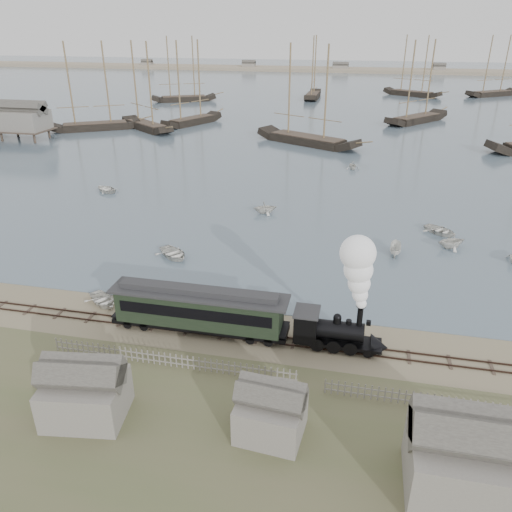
# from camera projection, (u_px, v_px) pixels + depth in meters

# --- Properties ---
(ground) EXTENTS (600.00, 600.00, 0.00)m
(ground) POSITION_uv_depth(u_px,v_px,m) (274.00, 327.00, 42.41)
(ground) COLOR gray
(ground) RESTS_ON ground
(harbor_water) EXTENTS (600.00, 336.00, 0.06)m
(harbor_water) POSITION_uv_depth(u_px,v_px,m) (353.00, 90.00, 192.84)
(harbor_water) COLOR #4D616E
(harbor_water) RESTS_ON ground
(rail_track) EXTENTS (120.00, 1.80, 0.16)m
(rail_track) POSITION_uv_depth(u_px,v_px,m) (269.00, 339.00, 40.62)
(rail_track) COLOR #32221B
(rail_track) RESTS_ON ground
(picket_fence_west) EXTENTS (19.00, 0.10, 1.20)m
(picket_fence_west) POSITION_uv_depth(u_px,v_px,m) (172.00, 367.00, 37.47)
(picket_fence_west) COLOR slate
(picket_fence_west) RESTS_ON ground
(picket_fence_east) EXTENTS (15.00, 0.10, 1.20)m
(picket_fence_east) POSITION_uv_depth(u_px,v_px,m) (437.00, 409.00, 33.36)
(picket_fence_east) COLOR slate
(picket_fence_east) RESTS_ON ground
(shed_left) EXTENTS (5.00, 4.00, 4.10)m
(shed_left) POSITION_uv_depth(u_px,v_px,m) (89.00, 415.00, 32.83)
(shed_left) COLOR slate
(shed_left) RESTS_ON ground
(shed_mid) EXTENTS (4.00, 3.50, 3.60)m
(shed_mid) POSITION_uv_depth(u_px,v_px,m) (270.00, 433.00, 31.40)
(shed_mid) COLOR slate
(shed_mid) RESTS_ON ground
(shed_right) EXTENTS (6.00, 5.00, 5.10)m
(shed_right) POSITION_uv_depth(u_px,v_px,m) (459.00, 491.00, 27.51)
(shed_right) COLOR slate
(shed_right) RESTS_ON ground
(far_spit) EXTENTS (500.00, 20.00, 1.80)m
(far_spit) POSITION_uv_depth(u_px,v_px,m) (359.00, 72.00, 263.65)
(far_spit) COLOR tan
(far_spit) RESTS_ON ground
(locomotive) EXTENTS (7.40, 2.76, 9.23)m
(locomotive) POSITION_uv_depth(u_px,v_px,m) (351.00, 303.00, 37.62)
(locomotive) COLOR black
(locomotive) RESTS_ON ground
(passenger_coach) EXTENTS (14.74, 2.84, 3.58)m
(passenger_coach) POSITION_uv_depth(u_px,v_px,m) (199.00, 308.00, 40.81)
(passenger_coach) COLOR black
(passenger_coach) RESTS_ON ground
(beached_dinghy) EXTENTS (4.45, 4.66, 0.79)m
(beached_dinghy) POSITION_uv_depth(u_px,v_px,m) (103.00, 300.00, 45.69)
(beached_dinghy) COLOR silver
(beached_dinghy) RESTS_ON ground
(rowboat_0) EXTENTS (5.22, 5.38, 0.91)m
(rowboat_0) POSITION_uv_depth(u_px,v_px,m) (173.00, 253.00, 54.65)
(rowboat_0) COLOR silver
(rowboat_0) RESTS_ON harbor_water
(rowboat_1) EXTENTS (3.80, 4.04, 1.69)m
(rowboat_1) POSITION_uv_depth(u_px,v_px,m) (265.00, 207.00, 67.16)
(rowboat_1) COLOR silver
(rowboat_1) RESTS_ON harbor_water
(rowboat_2) EXTENTS (3.22, 1.41, 1.21)m
(rowboat_2) POSITION_uv_depth(u_px,v_px,m) (395.00, 249.00, 55.22)
(rowboat_2) COLOR silver
(rowboat_2) RESTS_ON harbor_water
(rowboat_3) EXTENTS (5.07, 5.18, 0.88)m
(rowboat_3) POSITION_uv_depth(u_px,v_px,m) (440.00, 230.00, 60.78)
(rowboat_3) COLOR silver
(rowboat_3) RESTS_ON harbor_water
(rowboat_4) EXTENTS (4.11, 4.32, 1.78)m
(rowboat_4) POSITION_uv_depth(u_px,v_px,m) (451.00, 241.00, 56.74)
(rowboat_4) COLOR silver
(rowboat_4) RESTS_ON harbor_water
(rowboat_6) EXTENTS (4.54, 4.93, 0.83)m
(rowboat_6) POSITION_uv_depth(u_px,v_px,m) (106.00, 189.00, 76.09)
(rowboat_6) COLOR silver
(rowboat_6) RESTS_ON harbor_water
(rowboat_7) EXTENTS (3.36, 3.13, 1.43)m
(rowboat_7) POSITION_uv_depth(u_px,v_px,m) (353.00, 165.00, 87.42)
(rowboat_7) COLOR silver
(rowboat_7) RESTS_ON harbor_water
(schooner_0) EXTENTS (20.79, 15.21, 20.00)m
(schooner_0) POSITION_uv_depth(u_px,v_px,m) (90.00, 86.00, 115.94)
(schooner_0) COLOR black
(schooner_0) RESTS_ON harbor_water
(schooner_1) EXTENTS (11.81, 18.46, 20.00)m
(schooner_1) POSITION_uv_depth(u_px,v_px,m) (190.00, 83.00, 122.41)
(schooner_1) COLOR black
(schooner_1) RESTS_ON harbor_water
(schooner_2) EXTENTS (23.64, 16.24, 20.00)m
(schooner_2) POSITION_uv_depth(u_px,v_px,m) (309.00, 95.00, 101.96)
(schooner_2) COLOR black
(schooner_2) RESTS_ON harbor_water
(schooner_3) EXTENTS (17.49, 20.32, 20.00)m
(schooner_3) POSITION_uv_depth(u_px,v_px,m) (421.00, 82.00, 124.99)
(schooner_3) COLOR black
(schooner_3) RESTS_ON harbor_water
(schooner_6) EXTENTS (20.53, 13.57, 20.00)m
(schooner_6) POSITION_uv_depth(u_px,v_px,m) (182.00, 69.00, 159.49)
(schooner_6) COLOR black
(schooner_6) RESTS_ON harbor_water
(schooner_7) EXTENTS (4.46, 19.26, 20.00)m
(schooner_7) POSITION_uv_depth(u_px,v_px,m) (314.00, 67.00, 166.10)
(schooner_7) COLOR black
(schooner_7) RESTS_ON harbor_water
(schooner_8) EXTENTS (20.13, 14.70, 20.00)m
(schooner_8) POSITION_uv_depth(u_px,v_px,m) (415.00, 66.00, 171.69)
(schooner_8) COLOR black
(schooner_8) RESTS_ON harbor_water
(schooner_9) EXTENTS (20.08, 16.46, 20.00)m
(schooner_9) POSITION_uv_depth(u_px,v_px,m) (497.00, 66.00, 171.43)
(schooner_9) COLOR black
(schooner_9) RESTS_ON harbor_water
(schooner_10) EXTENTS (17.77, 15.55, 20.00)m
(schooner_10) POSITION_uv_depth(u_px,v_px,m) (143.00, 86.00, 115.98)
(schooner_10) COLOR black
(schooner_10) RESTS_ON harbor_water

